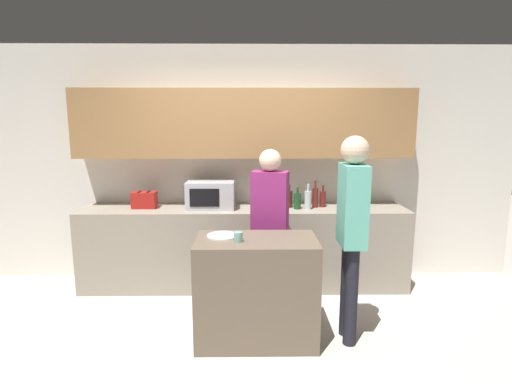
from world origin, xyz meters
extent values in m
plane|color=beige|center=(0.00, 0.00, 0.00)|extent=(14.00, 14.00, 0.00)
cube|color=silver|center=(0.00, 1.74, 1.35)|extent=(6.40, 0.08, 2.70)
cube|color=#A37547|center=(0.00, 1.54, 1.83)|extent=(3.74, 0.32, 0.75)
cube|color=gray|center=(0.00, 1.39, 0.45)|extent=(3.60, 0.62, 0.90)
cube|color=brown|center=(0.12, 0.22, 0.45)|extent=(1.01, 0.56, 0.89)
cube|color=#B7BABC|center=(-0.37, 1.40, 1.05)|extent=(0.52, 0.38, 0.30)
cube|color=black|center=(-0.42, 1.20, 1.05)|extent=(0.31, 0.01, 0.19)
cube|color=#B21E19|center=(-1.11, 1.40, 0.99)|extent=(0.26, 0.16, 0.18)
cube|color=black|center=(-1.16, 1.40, 1.08)|extent=(0.02, 0.11, 0.01)
cube|color=black|center=(-1.06, 1.40, 1.08)|extent=(0.02, 0.11, 0.01)
cylinder|color=#333D4C|center=(1.25, 1.40, 0.95)|extent=(0.14, 0.14, 0.10)
cylinder|color=#38662D|center=(1.25, 1.40, 1.09)|extent=(0.01, 0.01, 0.18)
sphere|color=#3D7A38|center=(1.25, 1.40, 1.23)|extent=(0.13, 0.13, 0.13)
cylinder|color=#472814|center=(0.50, 1.40, 0.99)|extent=(0.08, 0.08, 0.18)
cylinder|color=#472814|center=(0.50, 1.40, 1.12)|extent=(0.03, 0.03, 0.07)
cylinder|color=#194723|center=(0.59, 1.32, 0.99)|extent=(0.08, 0.08, 0.17)
cylinder|color=#194723|center=(0.59, 1.32, 1.11)|extent=(0.03, 0.03, 0.07)
cylinder|color=silver|center=(0.70, 1.30, 1.00)|extent=(0.08, 0.08, 0.20)
cylinder|color=silver|center=(0.70, 1.30, 1.14)|extent=(0.03, 0.03, 0.08)
cylinder|color=maroon|center=(0.79, 1.41, 1.01)|extent=(0.06, 0.06, 0.22)
cylinder|color=maroon|center=(0.79, 1.41, 1.16)|extent=(0.02, 0.02, 0.08)
cylinder|color=maroon|center=(0.88, 1.43, 0.99)|extent=(0.07, 0.07, 0.18)
cylinder|color=maroon|center=(0.88, 1.43, 1.11)|extent=(0.02, 0.02, 0.07)
cylinder|color=white|center=(-0.17, 0.29, 0.90)|extent=(0.26, 0.26, 0.01)
cylinder|color=#7AB4AB|center=(-0.03, 0.14, 0.93)|extent=(0.07, 0.07, 0.08)
cylinder|color=black|center=(0.90, 0.13, 0.42)|extent=(0.11, 0.11, 0.84)
cylinder|color=black|center=(0.91, 0.29, 0.42)|extent=(0.11, 0.11, 0.84)
cube|color=#5EBBA7|center=(0.90, 0.21, 1.18)|extent=(0.20, 0.34, 0.67)
sphere|color=beige|center=(0.90, 0.21, 1.62)|extent=(0.23, 0.23, 0.23)
cylinder|color=black|center=(0.33, 0.74, 0.39)|extent=(0.11, 0.11, 0.77)
cylinder|color=black|center=(0.18, 0.78, 0.39)|extent=(0.11, 0.11, 0.77)
cube|color=#91286C|center=(0.26, 0.76, 1.08)|extent=(0.38, 0.27, 0.61)
sphere|color=beige|center=(0.26, 0.76, 1.49)|extent=(0.21, 0.21, 0.21)
camera|label=1|loc=(0.08, -2.95, 1.85)|focal=28.00mm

